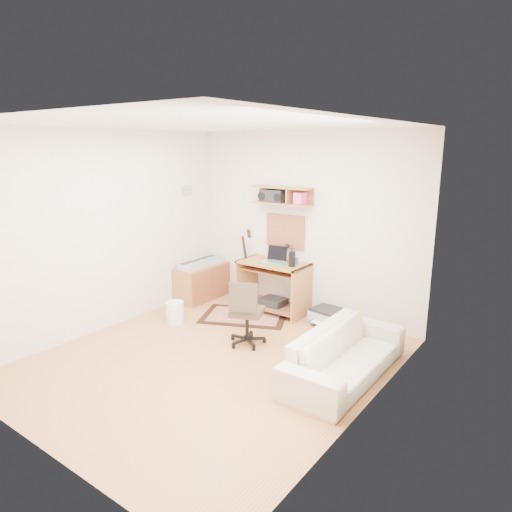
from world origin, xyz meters
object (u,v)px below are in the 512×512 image
Objects in this scene: task_chair at (247,312)px; sofa at (346,346)px; cabinet at (202,282)px; desk at (273,287)px; printer at (330,317)px.

task_chair is 0.48× the size of sofa.
desk is at bearing 7.97° from cabinet.
cabinet is 2.16m from printer.
sofa is at bearing -18.56° from cabinet.
sofa reaches higher than printer.
task_chair is 1.71× the size of printer.
task_chair is at bearing 88.40° from sofa.
task_chair is at bearing -71.56° from desk.
printer is at bearing 7.02° from cabinet.
sofa is (1.71, -1.17, -0.03)m from desk.
printer is at bearing 5.68° from desk.
cabinet is 1.83× the size of printer.
task_chair is 0.93× the size of cabinet.
cabinet reaches higher than printer.
desk reaches higher than printer.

